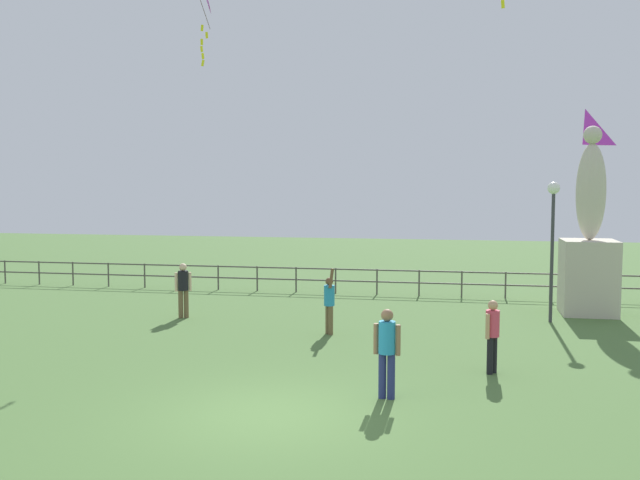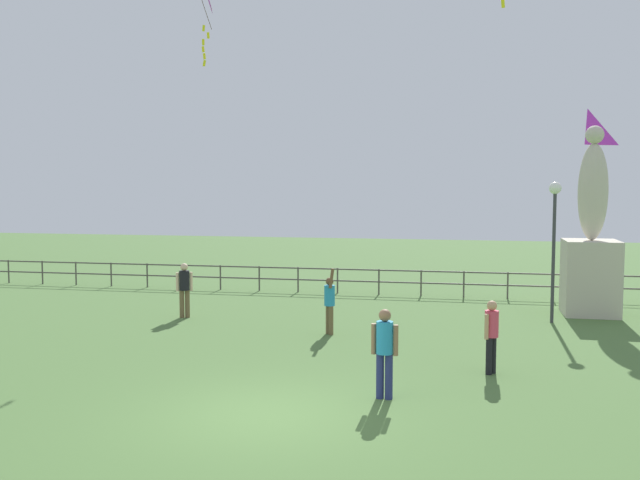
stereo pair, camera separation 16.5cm
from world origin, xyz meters
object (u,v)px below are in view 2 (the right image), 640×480
Objects in this scene: person_0 at (491,332)px; lamppost at (554,220)px; statue_monument at (591,254)px; person_1 at (329,301)px; person_3 at (184,286)px; kite_5 at (587,132)px; person_2 at (385,347)px.

lamppost is at bearing 72.21° from person_0.
statue_monument is 8.76m from person_1.
statue_monument is 3.21× the size of person_1.
person_3 reaches higher than person_0.
person_3 is 13.92m from kite_5.
person_0 is (-1.98, -6.17, -2.12)m from lamppost.
person_1 is 10.73m from kite_5.
kite_5 is (1.32, 3.06, 2.74)m from lamppost.
person_1 is 1.09× the size of person_3.
lamppost is (-1.31, -1.58, 1.13)m from statue_monument.
statue_monument is 12.66m from person_3.
person_1 is 5.89m from person_2.
person_0 is 5.30m from person_1.
kite_5 reaches higher than person_3.
statue_monument is 3.67× the size of person_0.
person_1 is 0.76× the size of kite_5.
person_3 is at bearing -172.54° from lamppost.
kite_5 is (12.27, 4.49, 4.82)m from person_3.
person_3 is (-10.95, -1.43, -2.08)m from lamppost.
kite_5 is at bearing 70.31° from person_0.
person_0 is at bearing 47.19° from person_2.
statue_monument reaches higher than person_2.
person_1 is (-7.46, -4.48, -0.99)m from statue_monument.
person_3 is 0.69× the size of kite_5.
kite_5 reaches higher than lamppost.
lamppost is at bearing 7.46° from person_3.
kite_5 reaches higher than person_0.
statue_monument is at bearing 30.97° from person_1.
statue_monument is 2.43× the size of kite_5.
kite_5 is (7.47, 5.96, 4.87)m from person_1.
statue_monument is at bearing 61.76° from person_2.
person_3 is at bearing -166.21° from statue_monument.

